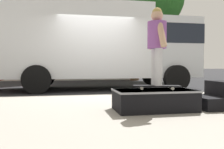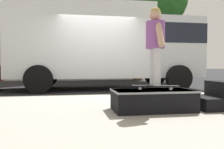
{
  "view_description": "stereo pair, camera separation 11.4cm",
  "coord_description": "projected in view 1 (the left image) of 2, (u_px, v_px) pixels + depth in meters",
  "views": [
    {
      "loc": [
        -0.97,
        -6.52,
        0.85
      ],
      "look_at": [
        0.03,
        -1.39,
        0.67
      ],
      "focal_mm": 37.4,
      "sensor_mm": 36.0,
      "label": 1
    },
    {
      "loc": [
        -0.86,
        -6.54,
        0.85
      ],
      "look_at": [
        0.03,
        -1.39,
        0.67
      ],
      "focal_mm": 37.4,
      "sensor_mm": 36.0,
      "label": 2
    }
  ],
  "objects": [
    {
      "name": "ground_plane",
      "position": [
        102.0,
        96.0,
        6.61
      ],
      "size": [
        140.0,
        140.0,
        0.0
      ],
      "primitive_type": "plane",
      "color": "black"
    },
    {
      "name": "sidewalk_slab",
      "position": [
        130.0,
        117.0,
        3.67
      ],
      "size": [
        50.0,
        5.0,
        0.12
      ],
      "primitive_type": "cube",
      "color": "gray",
      "rests_on": "ground"
    },
    {
      "name": "house_behind",
      "position": [
        62.0,
        22.0,
        17.94
      ],
      "size": [
        9.54,
        8.23,
        8.4
      ],
      "color": "beige",
      "rests_on": "ground"
    },
    {
      "name": "box_truck",
      "position": [
        105.0,
        44.0,
        8.8
      ],
      "size": [
        6.91,
        2.63,
        3.05
      ],
      "color": "white",
      "rests_on": "ground"
    },
    {
      "name": "kicker_ramp",
      "position": [
        219.0,
        97.0,
        4.12
      ],
      "size": [
        0.75,
        0.7,
        0.47
      ],
      "color": "black",
      "rests_on": "sidewalk_slab"
    },
    {
      "name": "skate_box",
      "position": [
        154.0,
        99.0,
        3.89
      ],
      "size": [
        1.33,
        0.72,
        0.35
      ],
      "color": "black",
      "rests_on": "sidewalk_slab"
    },
    {
      "name": "skateboard",
      "position": [
        157.0,
        86.0,
        3.91
      ],
      "size": [
        0.8,
        0.41,
        0.07
      ],
      "color": "black",
      "rests_on": "skate_box"
    },
    {
      "name": "skater_kid",
      "position": [
        157.0,
        40.0,
        3.88
      ],
      "size": [
        0.31,
        0.67,
        1.3
      ],
      "color": "silver",
      "rests_on": "skateboard"
    }
  ]
}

